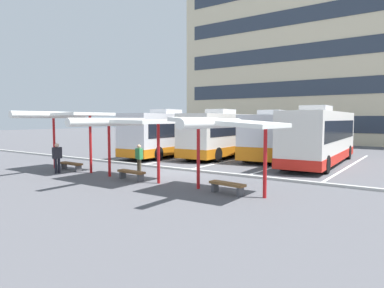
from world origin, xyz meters
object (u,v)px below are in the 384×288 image
at_px(waiting_shelter_2, 227,124).
at_px(bench_2, 227,185).
at_px(coach_bus_2, 276,136).
at_px(waiting_passenger_1, 139,157).
at_px(bench_1, 131,173).
at_px(waiting_passenger_0, 57,156).
at_px(coach_bus_0, 177,133).
at_px(coach_bus_3, 320,137).
at_px(waiting_shelter_0, 67,116).
at_px(bench_0, 71,165).
at_px(waiting_shelter_1, 128,122).
at_px(coach_bus_1, 229,134).

relative_size(waiting_shelter_2, bench_2, 3.00).
height_order(coach_bus_2, waiting_passenger_1, coach_bus_2).
relative_size(bench_1, waiting_passenger_0, 1.00).
xyz_separation_m(coach_bus_0, bench_1, (5.36, -10.64, -1.41)).
height_order(bench_1, waiting_passenger_0, waiting_passenger_0).
xyz_separation_m(bench_1, waiting_shelter_2, (5.28, -0.13, 2.41)).
xyz_separation_m(coach_bus_3, waiting_shelter_0, (-10.96, -11.18, 1.33)).
distance_m(coach_bus_0, coach_bus_2, 8.01).
xyz_separation_m(bench_0, waiting_shelter_2, (10.30, -0.35, 2.41)).
relative_size(coach_bus_2, coach_bus_3, 0.92).
bearing_deg(waiting_shelter_0, waiting_shelter_1, -2.42).
xyz_separation_m(waiting_shelter_2, waiting_passenger_0, (-10.02, -0.69, -1.80)).
xyz_separation_m(coach_bus_3, waiting_shelter_2, (-0.66, -11.34, 0.96)).
relative_size(coach_bus_1, coach_bus_3, 1.04).
bearing_deg(coach_bus_3, bench_1, -117.94).
relative_size(bench_2, waiting_passenger_0, 0.96).
xyz_separation_m(waiting_shelter_0, waiting_shelter_1, (5.02, -0.21, -0.33)).
relative_size(waiting_shelter_0, bench_2, 3.04).
bearing_deg(coach_bus_0, bench_2, -45.09).
height_order(waiting_shelter_2, waiting_passenger_0, waiting_shelter_2).
distance_m(coach_bus_3, bench_2, 11.35).
xyz_separation_m(coach_bus_1, bench_2, (6.73, -12.47, -1.40)).
bearing_deg(coach_bus_0, waiting_shelter_1, -63.66).
distance_m(bench_1, waiting_passenger_1, 2.11).
xyz_separation_m(coach_bus_0, waiting_passenger_0, (0.62, -11.46, -0.80)).
relative_size(waiting_shelter_1, waiting_passenger_0, 3.14).
relative_size(bench_0, waiting_passenger_1, 1.11).
relative_size(coach_bus_3, waiting_passenger_0, 6.85).
bearing_deg(waiting_shelter_0, coach_bus_3, 45.56).
bearing_deg(coach_bus_2, waiting_shelter_0, -119.43).
relative_size(coach_bus_0, bench_0, 6.74).
relative_size(coach_bus_2, bench_1, 6.32).
height_order(waiting_passenger_0, waiting_passenger_1, waiting_passenger_0).
distance_m(bench_2, waiting_passenger_1, 6.64).
distance_m(coach_bus_2, bench_0, 14.78).
bearing_deg(bench_1, waiting_passenger_1, 122.91).
bearing_deg(bench_0, bench_2, -1.43).
xyz_separation_m(coach_bus_3, waiting_shelter_1, (-5.94, -11.39, 0.99)).
bearing_deg(waiting_passenger_1, waiting_shelter_2, -16.06).
xyz_separation_m(coach_bus_2, waiting_shelter_0, (-7.32, -12.97, 1.47)).
bearing_deg(coach_bus_1, coach_bus_0, -155.29).
distance_m(bench_1, waiting_shelter_2, 5.81).
bearing_deg(coach_bus_1, waiting_shelter_1, -83.45).
bearing_deg(waiting_shelter_2, waiting_shelter_1, -179.42).
xyz_separation_m(coach_bus_2, waiting_shelter_2, (2.98, -13.12, 1.10)).
bearing_deg(waiting_passenger_1, coach_bus_1, 91.85).
bearing_deg(coach_bus_0, coach_bus_3, 2.89).
distance_m(waiting_shelter_0, waiting_shelter_2, 10.31).
distance_m(bench_2, waiting_passenger_0, 10.07).
bearing_deg(coach_bus_1, bench_1, -83.35).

